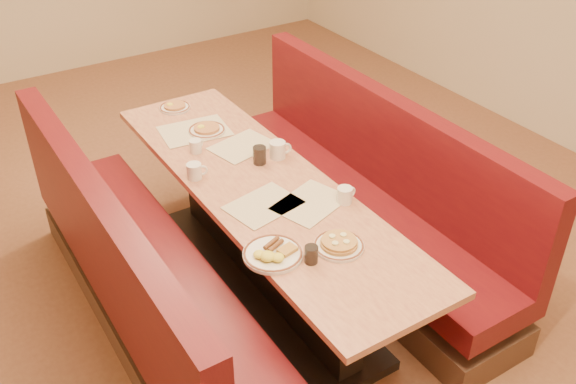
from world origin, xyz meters
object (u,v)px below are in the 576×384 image
coffee_mug_a (345,195)px  booth_right (363,202)px  soda_tumbler_near (311,255)px  soda_tumbler_mid (260,155)px  diner_table (263,238)px  coffee_mug_c (278,149)px  booth_left (143,286)px  eggs_plate (273,254)px  coffee_mug_b (195,171)px  pancake_plate (339,244)px  coffee_mug_d (196,146)px

coffee_mug_a → booth_right: bearing=35.0°
soda_tumbler_near → soda_tumbler_mid: 0.92m
soda_tumbler_mid → coffee_mug_a: bearing=-73.0°
coffee_mug_a → soda_tumbler_near: size_ratio=1.31×
diner_table → booth_right: booth_right is taller
coffee_mug_c → soda_tumbler_mid: soda_tumbler_mid is taller
booth_left → soda_tumbler_mid: size_ratio=23.92×
diner_table → eggs_plate: (-0.27, -0.57, 0.39)m
booth_left → eggs_plate: 0.84m
eggs_plate → coffee_mug_b: (-0.01, 0.81, 0.03)m
booth_right → coffee_mug_c: (-0.50, 0.19, 0.44)m
coffee_mug_b → soda_tumbler_near: bearing=-59.0°
booth_left → pancake_plate: bearing=-41.6°
coffee_mug_b → soda_tumbler_near: coffee_mug_b is taller
pancake_plate → booth_left: bearing=138.4°
booth_left → soda_tumbler_near: size_ratio=28.62×
booth_right → booth_left: bearing=180.0°
eggs_plate → soda_tumbler_mid: 0.85m
diner_table → coffee_mug_b: 0.56m
soda_tumbler_near → coffee_mug_c: bearing=67.4°
eggs_plate → booth_left: bearing=129.2°
eggs_plate → coffee_mug_c: 0.91m
coffee_mug_c → soda_tumbler_near: bearing=-97.9°
coffee_mug_b → booth_right: bearing=9.1°
booth_left → coffee_mug_d: booth_left is taller
booth_left → soda_tumbler_near: 1.01m
soda_tumbler_mid → coffee_mug_c: bearing=-0.3°
coffee_mug_a → soda_tumbler_near: bearing=-149.4°
eggs_plate → coffee_mug_a: bearing=18.3°
coffee_mug_a → soda_tumbler_near: (-0.42, -0.31, -0.00)m
booth_right → coffee_mug_b: (-1.01, 0.25, 0.43)m
booth_left → coffee_mug_d: bearing=40.9°
booth_right → diner_table: bearing=180.0°
soda_tumbler_near → coffee_mug_b: bearing=98.2°
coffee_mug_b → diner_table: bearing=-18.8°
booth_left → coffee_mug_a: 1.17m
eggs_plate → coffee_mug_d: 1.08m
coffee_mug_c → soda_tumbler_near: 0.96m
pancake_plate → soda_tumbler_mid: size_ratio=2.30×
diner_table → coffee_mug_b: (-0.28, 0.25, 0.42)m
coffee_mug_c → soda_tumbler_mid: bearing=-165.5°
booth_right → soda_tumbler_mid: (-0.63, 0.19, 0.44)m
booth_left → coffee_mug_b: (0.46, 0.25, 0.43)m
pancake_plate → coffee_mug_d: size_ratio=2.40×
booth_right → coffee_mug_a: booth_right is taller
eggs_plate → coffee_mug_b: size_ratio=2.48×
booth_right → eggs_plate: size_ratio=8.86×
soda_tumbler_near → pancake_plate: bearing=6.1°
coffee_mug_a → soda_tumbler_mid: soda_tumbler_mid is taller
booth_right → coffee_mug_d: 1.10m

